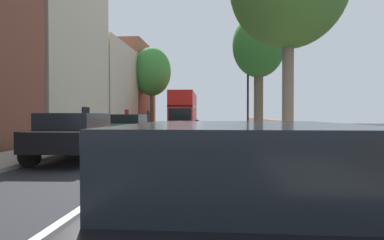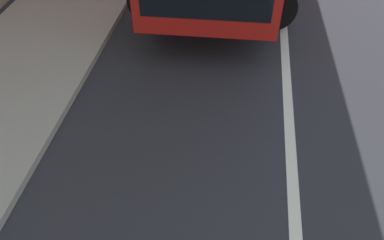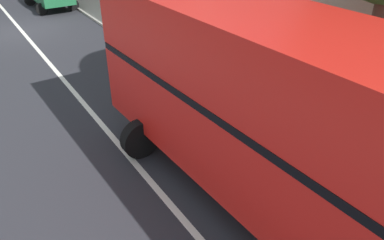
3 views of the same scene
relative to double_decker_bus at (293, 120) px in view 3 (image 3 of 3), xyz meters
The scene contains 4 objects.
ground_plane 16.35m from the double_decker_bus, 83.97° to the right, with size 84.00×84.00×0.00m, color #28282D.
road_centre_line 16.35m from the double_decker_bus, 83.97° to the right, with size 0.16×54.00×0.01m, color silver.
sidewalk_left 16.56m from the double_decker_bus, 101.25° to the right, with size 2.60×60.00×0.12m, color #9E998E.
double_decker_bus is the anchor object (origin of this frame).
Camera 3 is at (2.95, 19.95, 5.77)m, focal length 35.54 mm.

